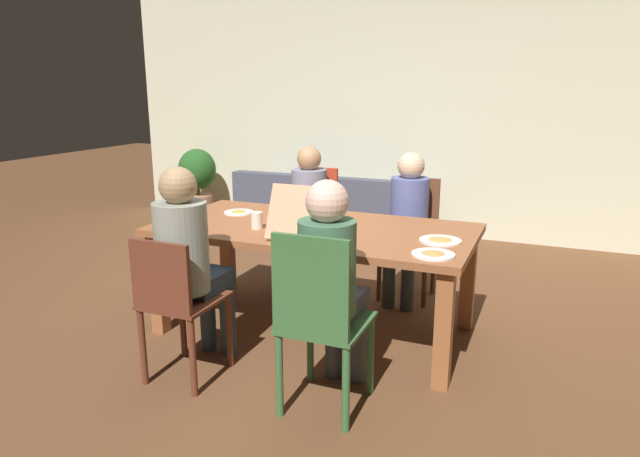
% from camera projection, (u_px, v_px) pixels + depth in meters
% --- Properties ---
extents(ground_plane, '(20.00, 20.00, 0.00)m').
position_uv_depth(ground_plane, '(315.00, 329.00, 4.00)').
color(ground_plane, brown).
extents(back_wall, '(7.40, 0.12, 2.94)m').
position_uv_depth(back_wall, '(420.00, 104.00, 6.30)').
color(back_wall, beige).
rests_on(back_wall, ground).
extents(dining_table, '(2.13, 1.07, 0.75)m').
position_uv_depth(dining_table, '(314.00, 240.00, 3.84)').
color(dining_table, brown).
rests_on(dining_table, ground).
extents(chair_0, '(0.42, 0.45, 0.99)m').
position_uv_depth(chair_0, '(319.00, 317.00, 2.84)').
color(chair_0, '#366636').
rests_on(chair_0, ground).
extents(person_0, '(0.30, 0.49, 1.23)m').
position_uv_depth(person_0, '(331.00, 274.00, 2.94)').
color(person_0, '#3F444C').
rests_on(person_0, ground).
extents(chair_1, '(0.39, 0.43, 0.87)m').
position_uv_depth(chair_1, '(176.00, 301.00, 3.18)').
color(chair_1, brown).
rests_on(chair_1, ground).
extents(person_1, '(0.30, 0.53, 1.24)m').
position_uv_depth(person_1, '(189.00, 255.00, 3.25)').
color(person_1, '#2D3E4C').
rests_on(person_1, ground).
extents(chair_2, '(0.41, 0.39, 0.95)m').
position_uv_depth(chair_2, '(411.00, 231.00, 4.56)').
color(chair_2, brown).
rests_on(chair_2, ground).
extents(person_2, '(0.30, 0.47, 1.18)m').
position_uv_depth(person_2, '(407.00, 215.00, 4.39)').
color(person_2, '#344246').
rests_on(person_2, ground).
extents(chair_3, '(0.38, 0.41, 0.98)m').
position_uv_depth(chair_3, '(313.00, 223.00, 4.92)').
color(chair_3, '#AF321B').
rests_on(chair_3, ground).
extents(person_3, '(0.30, 0.54, 1.18)m').
position_uv_depth(person_3, '(306.00, 206.00, 4.73)').
color(person_3, '#353446').
rests_on(person_3, ground).
extents(pizza_box_0, '(0.34, 0.48, 0.34)m').
position_uv_depth(pizza_box_0, '(307.00, 227.00, 3.60)').
color(pizza_box_0, tan).
rests_on(pizza_box_0, dining_table).
extents(plate_0, '(0.26, 0.26, 0.03)m').
position_uv_depth(plate_0, '(440.00, 240.00, 3.44)').
color(plate_0, white).
rests_on(plate_0, dining_table).
extents(plate_1, '(0.24, 0.24, 0.03)m').
position_uv_depth(plate_1, '(433.00, 254.00, 3.16)').
color(plate_1, white).
rests_on(plate_1, dining_table).
extents(plate_2, '(0.22, 0.22, 0.03)m').
position_uv_depth(plate_2, '(239.00, 212.00, 4.20)').
color(plate_2, white).
rests_on(plate_2, dining_table).
extents(drinking_glass_0, '(0.08, 0.08, 0.13)m').
position_uv_depth(drinking_glass_0, '(303.00, 202.00, 4.27)').
color(drinking_glass_0, '#BF4D2A').
rests_on(drinking_glass_0, dining_table).
extents(drinking_glass_1, '(0.08, 0.08, 0.11)m').
position_uv_depth(drinking_glass_1, '(257.00, 220.00, 3.74)').
color(drinking_glass_1, silver).
rests_on(drinking_glass_1, dining_table).
extents(drinking_glass_2, '(0.07, 0.07, 0.11)m').
position_uv_depth(drinking_glass_2, '(197.00, 208.00, 4.11)').
color(drinking_glass_2, '#DCBF65').
rests_on(drinking_glass_2, dining_table).
extents(couch, '(2.16, 0.78, 0.73)m').
position_uv_depth(couch, '(333.00, 213.00, 6.36)').
color(couch, '#44485A').
rests_on(couch, ground).
extents(potted_plant, '(0.47, 0.47, 0.90)m').
position_uv_depth(potted_plant, '(198.00, 179.00, 7.13)').
color(potted_plant, '#AA7658').
rests_on(potted_plant, ground).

